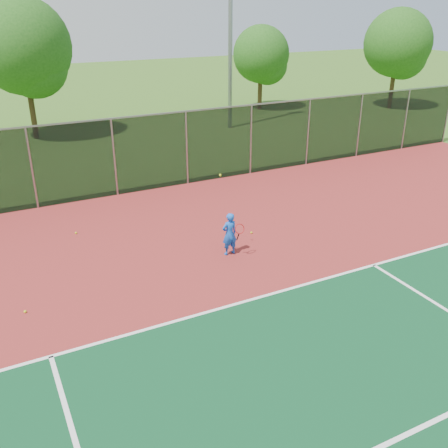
# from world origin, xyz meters

# --- Properties ---
(ground) EXTENTS (120.00, 120.00, 0.00)m
(ground) POSITION_xyz_m (0.00, 0.00, 0.00)
(ground) COLOR #325E1A
(ground) RESTS_ON ground
(court_apron) EXTENTS (30.00, 20.00, 0.02)m
(court_apron) POSITION_xyz_m (0.00, 2.00, 0.01)
(court_apron) COLOR maroon
(court_apron) RESTS_ON ground
(fence_back) EXTENTS (30.00, 0.06, 3.03)m
(fence_back) POSITION_xyz_m (0.00, 12.00, 1.56)
(fence_back) COLOR black
(fence_back) RESTS_ON court_apron
(tennis_player) EXTENTS (0.59, 0.58, 2.54)m
(tennis_player) POSITION_xyz_m (-1.39, 5.51, 0.69)
(tennis_player) COLOR blue
(tennis_player) RESTS_ON court_apron
(practice_ball_1) EXTENTS (0.07, 0.07, 0.07)m
(practice_ball_1) POSITION_xyz_m (-5.23, 9.04, 0.06)
(practice_ball_1) COLOR #CED518
(practice_ball_1) RESTS_ON court_apron
(practice_ball_5) EXTENTS (0.07, 0.07, 0.07)m
(practice_ball_5) POSITION_xyz_m (-7.28, 4.99, 0.06)
(practice_ball_5) COLOR #CED518
(practice_ball_5) RESTS_ON court_apron
(practice_ball_6) EXTENTS (0.07, 0.07, 0.07)m
(practice_ball_6) POSITION_xyz_m (-0.08, 6.47, 0.06)
(practice_ball_6) COLOR #CED518
(practice_ball_6) RESTS_ON court_apron
(floodlight_n) EXTENTS (0.90, 0.40, 11.71)m
(floodlight_n) POSITION_xyz_m (6.26, 20.24, 6.63)
(floodlight_n) COLOR gray
(floodlight_n) RESTS_ON ground
(tree_back_left) EXTENTS (5.04, 5.04, 7.40)m
(tree_back_left) POSITION_xyz_m (-4.46, 22.79, 4.64)
(tree_back_left) COLOR #362413
(tree_back_left) RESTS_ON ground
(tree_back_mid) EXTENTS (3.84, 3.84, 5.64)m
(tree_back_mid) POSITION_xyz_m (10.88, 24.32, 3.54)
(tree_back_mid) COLOR #362413
(tree_back_mid) RESTS_ON ground
(tree_back_right) EXTENTS (4.57, 4.57, 6.71)m
(tree_back_right) POSITION_xyz_m (19.37, 20.42, 4.21)
(tree_back_right) COLOR #362413
(tree_back_right) RESTS_ON ground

